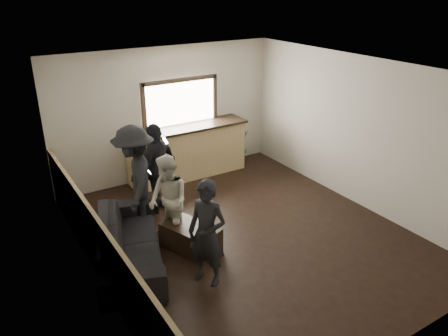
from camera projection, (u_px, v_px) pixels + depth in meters
ground at (245, 234)px, 7.49m from camera, size 5.00×6.00×0.01m
room_shell at (207, 164)px, 6.56m from camera, size 5.01×6.01×2.80m
bar_counter at (187, 149)px, 9.49m from camera, size 2.70×0.68×2.13m
sofa at (129, 242)px, 6.67m from camera, size 1.57×2.47×0.67m
coffee_table at (191, 237)px, 7.01m from camera, size 0.82×1.06×0.42m
cup_a at (176, 222)px, 6.97m from camera, size 0.15×0.15×0.09m
cup_b at (203, 223)px, 6.95m from camera, size 0.13×0.13×0.08m
potted_plant at (240, 147)px, 10.20m from camera, size 0.53×0.46×0.83m
person_a at (207, 233)px, 6.04m from camera, size 0.62×0.69×1.58m
person_b at (168, 201)px, 7.00m from camera, size 0.63×0.78×1.51m
person_c at (135, 179)px, 7.33m from camera, size 1.08×1.38×1.87m
person_d at (157, 168)px, 7.98m from camera, size 1.07×0.83×1.70m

